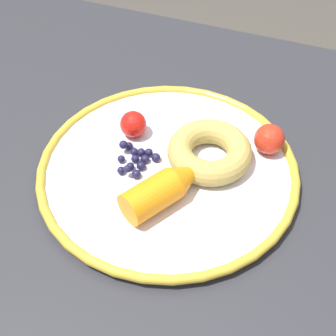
{
  "coord_description": "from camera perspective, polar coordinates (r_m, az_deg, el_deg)",
  "views": [
    {
      "loc": [
        -0.18,
        0.38,
        1.2
      ],
      "look_at": [
        -0.03,
        -0.02,
        0.75
      ],
      "focal_mm": 51.57,
      "sensor_mm": 36.0,
      "label": 1
    }
  ],
  "objects": [
    {
      "name": "tomato_near",
      "position": [
        0.66,
        -4.13,
        5.18
      ],
      "size": [
        0.04,
        0.04,
        0.04
      ],
      "primitive_type": "sphere",
      "color": "red",
      "rests_on": "plate"
    },
    {
      "name": "tomato_mid",
      "position": [
        0.64,
        11.88,
        3.35
      ],
      "size": [
        0.04,
        0.04,
        0.04
      ],
      "primitive_type": "sphere",
      "color": "red",
      "rests_on": "plate"
    },
    {
      "name": "carrot_orange",
      "position": [
        0.57,
        -0.18,
        -2.27
      ],
      "size": [
        0.09,
        0.12,
        0.04
      ],
      "color": "orange",
      "rests_on": "plate"
    },
    {
      "name": "dining_table",
      "position": [
        0.7,
        -2.99,
        -6.34
      ],
      "size": [
        1.08,
        0.78,
        0.73
      ],
      "color": "#27282E",
      "rests_on": "ground_plane"
    },
    {
      "name": "plate",
      "position": [
        0.62,
        -0.0,
        -0.18
      ],
      "size": [
        0.34,
        0.34,
        0.02
      ],
      "color": "silver",
      "rests_on": "dining_table"
    },
    {
      "name": "donut",
      "position": [
        0.62,
        4.94,
        1.94
      ],
      "size": [
        0.14,
        0.14,
        0.03
      ],
      "primitive_type": "torus",
      "rotation": [
        0.0,
        0.0,
        2.85
      ],
      "color": "#AD944B",
      "rests_on": "plate"
    },
    {
      "name": "blueberry_pile",
      "position": [
        0.63,
        -3.78,
        1.13
      ],
      "size": [
        0.06,
        0.06,
        0.02
      ],
      "color": "#191638",
      "rests_on": "plate"
    }
  ]
}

